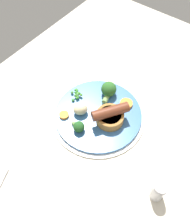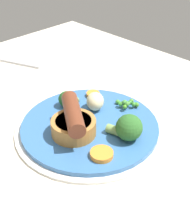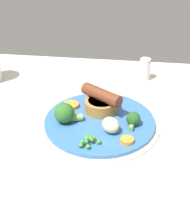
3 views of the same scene
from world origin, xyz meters
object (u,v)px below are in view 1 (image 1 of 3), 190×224
object	(u,v)px
broccoli_floret_near	(109,90)
salt_shaker	(158,191)
pea_pile	(77,94)
carrot_slice_0	(126,104)
dinner_plate	(98,115)
sausage_pudding	(110,115)
carrot_slice_1	(64,115)
potato_chunk_0	(80,109)
broccoli_floret_far	(79,127)

from	to	relation	value
broccoli_floret_near	salt_shaker	world-z (taller)	salt_shaker
pea_pile	carrot_slice_0	xyz separation A→B (cm)	(-6.65, 14.19, -0.54)
dinner_plate	carrot_slice_0	bearing A→B (deg)	148.19
broccoli_floret_near	carrot_slice_0	world-z (taller)	broccoli_floret_near
sausage_pudding	broccoli_floret_near	size ratio (longest dim) A/B	1.58
pea_pile	carrot_slice_1	world-z (taller)	pea_pile
sausage_pudding	potato_chunk_0	distance (cm)	9.06
pea_pile	carrot_slice_1	distance (cm)	8.21
dinner_plate	carrot_slice_0	size ratio (longest dim) A/B	7.29
carrot_slice_1	salt_shaker	size ratio (longest dim) A/B	0.43
dinner_plate	broccoli_floret_far	xyz separation A→B (cm)	(7.82, -0.92, 2.40)
broccoli_floret_near	carrot_slice_0	distance (cm)	6.93
broccoli_floret_far	carrot_slice_1	world-z (taller)	broccoli_floret_far
broccoli_floret_far	salt_shaker	size ratio (longest dim) A/B	0.70
dinner_plate	sausage_pudding	bearing A→B (deg)	91.48
salt_shaker	potato_chunk_0	bearing A→B (deg)	-104.01
broccoli_floret_far	carrot_slice_1	xyz separation A→B (cm)	(-1.02, -6.68, -1.15)
broccoli_floret_far	carrot_slice_1	distance (cm)	6.86
pea_pile	salt_shaker	distance (cm)	36.90
pea_pile	carrot_slice_0	bearing A→B (deg)	115.10
sausage_pudding	potato_chunk_0	xyz separation A→B (cm)	(3.05, -8.51, -0.68)
potato_chunk_0	carrot_slice_1	bearing A→B (deg)	-39.69
carrot_slice_0	salt_shaker	distance (cm)	27.75
broccoli_floret_far	salt_shaker	bearing A→B (deg)	3.89
potato_chunk_0	carrot_slice_1	distance (cm)	5.20
sausage_pudding	carrot_slice_1	distance (cm)	13.75
dinner_plate	potato_chunk_0	size ratio (longest dim) A/B	6.65
dinner_plate	pea_pile	xyz separation A→B (cm)	(-1.21, -9.32, 1.80)
broccoli_floret_near	salt_shaker	bearing A→B (deg)	-139.30
sausage_pudding	pea_pile	xyz separation A→B (cm)	(-1.10, -13.43, -1.49)
broccoli_floret_near	potato_chunk_0	size ratio (longest dim) A/B	1.56
broccoli_floret_far	carrot_slice_0	distance (cm)	16.75
pea_pile	broccoli_floret_far	world-z (taller)	broccoli_floret_far
carrot_slice_0	salt_shaker	bearing A→B (deg)	48.67
pea_pile	sausage_pudding	bearing A→B (deg)	85.31
dinner_plate	carrot_slice_1	distance (cm)	10.27
pea_pile	carrot_slice_0	distance (cm)	15.68
salt_shaker	carrot_slice_0	bearing A→B (deg)	-131.33
sausage_pudding	carrot_slice_1	size ratio (longest dim) A/B	3.67
broccoli_floret_near	broccoli_floret_far	bearing A→B (deg)	167.51
sausage_pudding	broccoli_floret_far	bearing A→B (deg)	-178.31
salt_shaker	pea_pile	bearing A→B (deg)	-108.41
sausage_pudding	carrot_slice_0	xyz separation A→B (cm)	(-7.75, 0.76, -2.03)
broccoli_floret_far	carrot_slice_1	size ratio (longest dim) A/B	1.62
potato_chunk_0	pea_pile	bearing A→B (deg)	-130.10
broccoli_floret_near	potato_chunk_0	distance (cm)	11.06
sausage_pudding	potato_chunk_0	world-z (taller)	sausage_pudding
pea_pile	salt_shaker	size ratio (longest dim) A/B	0.70
broccoli_floret_near	carrot_slice_1	bearing A→B (deg)	142.61
dinner_plate	salt_shaker	xyz separation A→B (cm)	(10.44, 25.68, 2.69)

